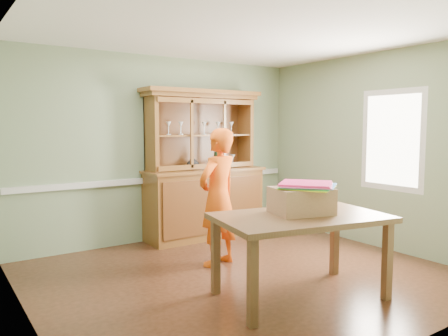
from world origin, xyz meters
TOP-DOWN VIEW (x-y plane):
  - floor at (0.00, 0.00)m, footprint 4.50×4.50m
  - ceiling at (0.00, 0.00)m, footprint 4.50×4.50m
  - wall_back at (0.00, 2.00)m, footprint 4.50×0.00m
  - wall_left at (-2.25, 0.00)m, footprint 0.00×4.00m
  - wall_right at (2.25, 0.00)m, footprint 0.00×4.00m
  - wall_front at (0.00, -2.00)m, footprint 4.50×0.00m
  - chair_rail at (0.00, 1.98)m, footprint 4.41×0.05m
  - framed_map at (-2.23, 0.30)m, footprint 0.03×0.60m
  - window_panel at (2.23, -0.30)m, footprint 0.03×0.96m
  - china_hutch at (0.53, 1.75)m, footprint 1.89×0.62m
  - dining_table at (0.07, -0.81)m, footprint 1.80×1.27m
  - cardboard_box at (0.13, -0.75)m, footprint 0.65×0.57m
  - kite_stack at (0.18, -0.79)m, footprint 0.67×0.67m
  - person at (-0.03, 0.49)m, footprint 0.70×0.56m

SIDE VIEW (x-z plane):
  - floor at x=0.00m, z-range 0.00..0.00m
  - dining_table at x=0.07m, z-range 0.31..1.13m
  - china_hutch at x=0.53m, z-range -0.33..1.89m
  - person at x=-0.03m, z-range 0.00..1.66m
  - chair_rail at x=0.00m, z-range 0.86..0.94m
  - cardboard_box at x=0.13m, z-range 0.82..1.08m
  - kite_stack at x=0.18m, z-range 1.08..1.13m
  - wall_back at x=0.00m, z-range -0.90..3.60m
  - wall_left at x=-2.25m, z-range -0.65..3.35m
  - wall_right at x=2.25m, z-range -0.65..3.35m
  - wall_front at x=0.00m, z-range -0.90..3.60m
  - window_panel at x=2.23m, z-range 0.82..2.18m
  - framed_map at x=-2.23m, z-range 1.32..1.78m
  - ceiling at x=0.00m, z-range 2.70..2.70m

